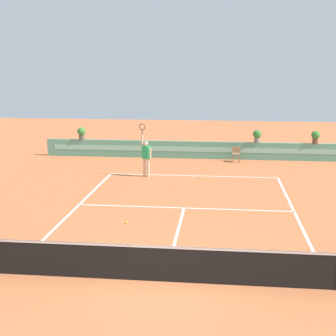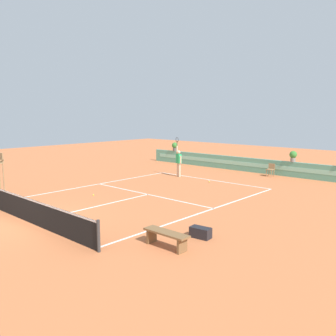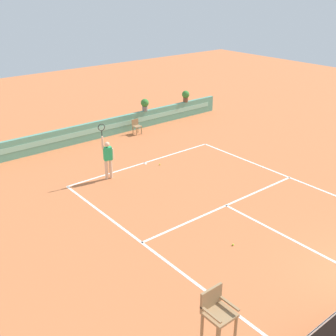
{
  "view_description": "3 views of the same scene",
  "coord_description": "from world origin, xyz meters",
  "px_view_note": "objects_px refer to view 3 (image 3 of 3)",
  "views": [
    {
      "loc": [
        1.35,
        -11.18,
        5.35
      ],
      "look_at": [
        -0.9,
        8.93,
        1.0
      ],
      "focal_mm": 51.51,
      "sensor_mm": 36.0,
      "label": 1
    },
    {
      "loc": [
        12.76,
        -6.11,
        4.11
      ],
      "look_at": [
        -0.9,
        8.93,
        1.0
      ],
      "focal_mm": 37.9,
      "sensor_mm": 36.0,
      "label": 2
    },
    {
      "loc": [
        -10.98,
        -3.47,
        8.1
      ],
      "look_at": [
        -0.9,
        8.93,
        1.0
      ],
      "focal_mm": 45.03,
      "sensor_mm": 36.0,
      "label": 3
    }
  ],
  "objects_px": {
    "umpire_chair": "(217,323)",
    "ball_kid_chair": "(136,126)",
    "tennis_ball_near_baseline": "(160,164)",
    "tennis_ball_mid_court": "(233,245)",
    "potted_plant_far_right": "(186,95)",
    "potted_plant_right": "(145,104)",
    "tennis_player": "(108,157)"
  },
  "relations": [
    {
      "from": "umpire_chair",
      "to": "potted_plant_right",
      "type": "xyz_separation_m",
      "value": [
        9.15,
        15.13,
        0.07
      ]
    },
    {
      "from": "umpire_chair",
      "to": "tennis_ball_mid_court",
      "type": "bearing_deg",
      "value": 37.93
    },
    {
      "from": "tennis_ball_near_baseline",
      "to": "tennis_ball_mid_court",
      "type": "height_order",
      "value": "same"
    },
    {
      "from": "tennis_ball_near_baseline",
      "to": "potted_plant_far_right",
      "type": "relative_size",
      "value": 0.09
    },
    {
      "from": "tennis_player",
      "to": "potted_plant_far_right",
      "type": "bearing_deg",
      "value": 29.01
    },
    {
      "from": "umpire_chair",
      "to": "potted_plant_far_right",
      "type": "height_order",
      "value": "umpire_chair"
    },
    {
      "from": "tennis_ball_near_baseline",
      "to": "tennis_ball_mid_court",
      "type": "distance_m",
      "value": 7.23
    },
    {
      "from": "tennis_ball_mid_court",
      "to": "potted_plant_right",
      "type": "distance_m",
      "value": 13.2
    },
    {
      "from": "ball_kid_chair",
      "to": "tennis_ball_mid_court",
      "type": "xyz_separation_m",
      "value": [
        -4.04,
        -11.32,
        -0.44
      ]
    },
    {
      "from": "umpire_chair",
      "to": "tennis_ball_near_baseline",
      "type": "height_order",
      "value": "umpire_chair"
    },
    {
      "from": "umpire_chair",
      "to": "ball_kid_chair",
      "type": "xyz_separation_m",
      "value": [
        7.98,
        14.39,
        -0.86
      ]
    },
    {
      "from": "tennis_ball_mid_court",
      "to": "ball_kid_chair",
      "type": "bearing_deg",
      "value": 70.35
    },
    {
      "from": "tennis_player",
      "to": "potted_plant_right",
      "type": "distance_m",
      "value": 7.49
    },
    {
      "from": "tennis_ball_near_baseline",
      "to": "tennis_ball_mid_court",
      "type": "relative_size",
      "value": 1.0
    },
    {
      "from": "umpire_chair",
      "to": "ball_kid_chair",
      "type": "distance_m",
      "value": 16.48
    },
    {
      "from": "tennis_ball_mid_court",
      "to": "potted_plant_right",
      "type": "relative_size",
      "value": 0.09
    },
    {
      "from": "tennis_player",
      "to": "tennis_ball_near_baseline",
      "type": "bearing_deg",
      "value": -5.61
    },
    {
      "from": "tennis_player",
      "to": "umpire_chair",
      "type": "bearing_deg",
      "value": -109.0
    },
    {
      "from": "potted_plant_far_right",
      "to": "potted_plant_right",
      "type": "distance_m",
      "value": 3.24
    },
    {
      "from": "ball_kid_chair",
      "to": "tennis_ball_mid_court",
      "type": "distance_m",
      "value": 12.03
    },
    {
      "from": "tennis_ball_mid_court",
      "to": "tennis_player",
      "type": "bearing_deg",
      "value": 93.41
    },
    {
      "from": "tennis_ball_mid_court",
      "to": "potted_plant_right",
      "type": "height_order",
      "value": "potted_plant_right"
    },
    {
      "from": "tennis_ball_near_baseline",
      "to": "potted_plant_far_right",
      "type": "bearing_deg",
      "value": 39.95
    },
    {
      "from": "umpire_chair",
      "to": "tennis_ball_mid_court",
      "type": "xyz_separation_m",
      "value": [
        3.94,
        3.07,
        -1.31
      ]
    },
    {
      "from": "potted_plant_far_right",
      "to": "potted_plant_right",
      "type": "xyz_separation_m",
      "value": [
        -3.24,
        0.0,
        0.0
      ]
    },
    {
      "from": "ball_kid_chair",
      "to": "tennis_ball_near_baseline",
      "type": "relative_size",
      "value": 12.5
    },
    {
      "from": "potted_plant_far_right",
      "to": "ball_kid_chair",
      "type": "bearing_deg",
      "value": -170.57
    },
    {
      "from": "umpire_chair",
      "to": "ball_kid_chair",
      "type": "height_order",
      "value": "umpire_chair"
    },
    {
      "from": "tennis_ball_mid_court",
      "to": "potted_plant_far_right",
      "type": "relative_size",
      "value": 0.09
    },
    {
      "from": "ball_kid_chair",
      "to": "tennis_ball_near_baseline",
      "type": "xyz_separation_m",
      "value": [
        -1.78,
        -4.45,
        -0.44
      ]
    },
    {
      "from": "potted_plant_right",
      "to": "ball_kid_chair",
      "type": "bearing_deg",
      "value": -147.82
    },
    {
      "from": "umpire_chair",
      "to": "tennis_ball_near_baseline",
      "type": "distance_m",
      "value": 11.79
    }
  ]
}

